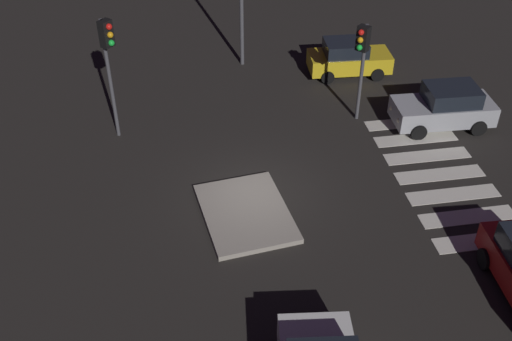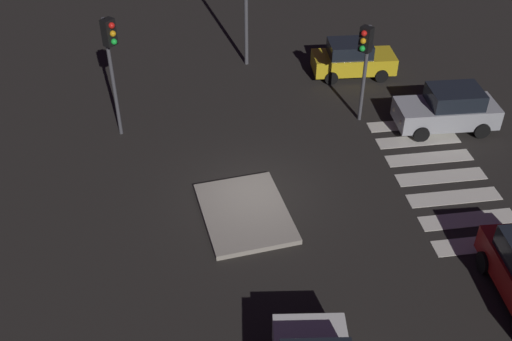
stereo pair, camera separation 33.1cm
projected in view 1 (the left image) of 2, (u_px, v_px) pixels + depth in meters
ground_plane at (256, 194)px, 20.86m from camera, size 80.00×80.00×0.00m
traffic_island at (246, 213)px, 19.93m from camera, size 3.93×3.15×0.18m
car_yellow at (348, 58)px, 27.31m from camera, size 1.89×3.74×1.60m
car_silver at (445, 107)px, 23.81m from camera, size 1.97×3.98×1.71m
traffic_light_north at (108, 51)px, 21.55m from camera, size 0.54×0.54×4.75m
traffic_light_east at (362, 50)px, 22.82m from camera, size 0.54×0.53×4.03m
crosswalk_near at (439, 174)px, 21.72m from camera, size 7.60×3.20×0.02m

